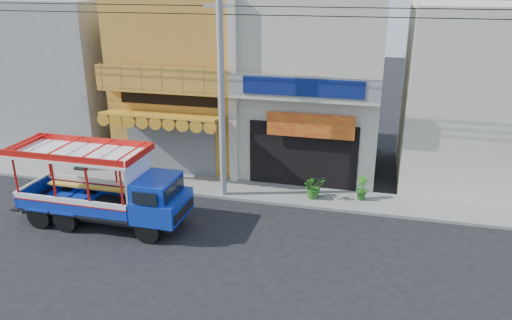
{
  "coord_description": "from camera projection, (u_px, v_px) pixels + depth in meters",
  "views": [
    {
      "loc": [
        4.95,
        -14.75,
        8.56
      ],
      "look_at": [
        0.58,
        2.5,
        2.04
      ],
      "focal_mm": 35.0,
      "sensor_mm": 36.0,
      "label": 1
    }
  ],
  "objects": [
    {
      "name": "potted_plant_a",
      "position": [
        314.0,
        186.0,
        20.19
      ],
      "size": [
        1.11,
        1.05,
        0.98
      ],
      "primitive_type": "imported",
      "rotation": [
        0.0,
        0.0,
        0.39
      ],
      "color": "#27651C",
      "rests_on": "sidewalk"
    },
    {
      "name": "potted_plant_b",
      "position": [
        361.0,
        188.0,
        20.07
      ],
      "size": [
        0.62,
        0.66,
        0.96
      ],
      "primitive_type": "imported",
      "rotation": [
        0.0,
        0.0,
        2.04
      ],
      "color": "#27651C",
      "rests_on": "sidewalk"
    },
    {
      "name": "shophouse_right",
      "position": [
        315.0,
        81.0,
        22.89
      ],
      "size": [
        6.0,
        6.75,
        8.24
      ],
      "color": "beige",
      "rests_on": "ground"
    },
    {
      "name": "party_pilaster",
      "position": [
        233.0,
        94.0,
        20.78
      ],
      "size": [
        0.35,
        0.3,
        8.0
      ],
      "primitive_type": "cube",
      "color": "beige",
      "rests_on": "ground"
    },
    {
      "name": "ground",
      "position": [
        223.0,
        237.0,
        17.51
      ],
      "size": [
        90.0,
        90.0,
        0.0
      ],
      "primitive_type": "plane",
      "color": "black",
      "rests_on": "ground"
    },
    {
      "name": "filler_building_right",
      "position": [
        477.0,
        96.0,
        21.41
      ],
      "size": [
        6.0,
        6.0,
        7.6
      ],
      "primitive_type": "cube",
      "color": "beige",
      "rests_on": "ground"
    },
    {
      "name": "sidewalk",
      "position": [
        251.0,
        191.0,
        21.13
      ],
      "size": [
        30.0,
        2.0,
        0.12
      ],
      "primitive_type": "cube",
      "color": "slate",
      "rests_on": "ground"
    },
    {
      "name": "shophouse_left",
      "position": [
        192.0,
        75.0,
        24.27
      ],
      "size": [
        6.0,
        7.5,
        8.24
      ],
      "color": "#BA8829",
      "rests_on": "ground"
    },
    {
      "name": "songthaew_truck",
      "position": [
        113.0,
        189.0,
        17.82
      ],
      "size": [
        6.42,
        2.22,
        2.99
      ],
      "color": "black",
      "rests_on": "ground"
    },
    {
      "name": "green_sign",
      "position": [
        80.0,
        161.0,
        23.19
      ],
      "size": [
        0.66,
        0.31,
        1.01
      ],
      "color": "black",
      "rests_on": "sidewalk"
    },
    {
      "name": "filler_building_left",
      "position": [
        67.0,
        75.0,
        26.02
      ],
      "size": [
        6.0,
        6.0,
        7.6
      ],
      "primitive_type": "cube",
      "color": "gray",
      "rests_on": "ground"
    },
    {
      "name": "utility_pole",
      "position": [
        225.0,
        76.0,
        18.98
      ],
      "size": [
        28.0,
        0.26,
        9.0
      ],
      "color": "gray",
      "rests_on": "ground"
    }
  ]
}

